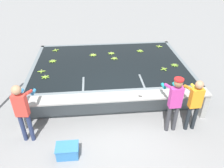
{
  "coord_description": "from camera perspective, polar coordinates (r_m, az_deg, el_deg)",
  "views": [
    {
      "loc": [
        -0.56,
        -4.7,
        4.36
      ],
      "look_at": [
        0.0,
        1.26,
        0.59
      ],
      "focal_mm": 35.0,
      "sensor_mm": 36.0,
      "label": 1
    }
  ],
  "objects": [
    {
      "name": "knife_0",
      "position": [
        6.11,
        8.03,
        -3.2
      ],
      "size": [
        0.35,
        0.11,
        0.02
      ],
      "color": "silver",
      "rests_on": "work_ledge"
    },
    {
      "name": "banana_bunch_floating_7",
      "position": [
        8.56,
        -0.2,
        8.03
      ],
      "size": [
        0.27,
        0.28,
        0.08
      ],
      "color": "#93BC3D",
      "rests_on": "wash_tank"
    },
    {
      "name": "work_ledge",
      "position": [
        6.21,
        0.89,
        -4.83
      ],
      "size": [
        5.43,
        0.45,
        0.84
      ],
      "color": "#9E9E99",
      "rests_on": "ground"
    },
    {
      "name": "worker_2",
      "position": [
        6.13,
        20.75,
        -4.19
      ],
      "size": [
        0.43,
        0.71,
        1.57
      ],
      "color": "#1E2328",
      "rests_on": "ground"
    },
    {
      "name": "banana_bunch_floating_8",
      "position": [
        9.41,
        12.23,
        9.59
      ],
      "size": [
        0.26,
        0.26,
        0.08
      ],
      "color": "#9EC642",
      "rests_on": "wash_tank"
    },
    {
      "name": "banana_bunch_floating_2",
      "position": [
        7.12,
        17.22,
        1.11
      ],
      "size": [
        0.28,
        0.28,
        0.08
      ],
      "color": "#9EC642",
      "rests_on": "wash_tank"
    },
    {
      "name": "banana_bunch_floating_11",
      "position": [
        8.45,
        -4.94,
        7.57
      ],
      "size": [
        0.28,
        0.28,
        0.08
      ],
      "color": "#9EC642",
      "rests_on": "wash_tank"
    },
    {
      "name": "banana_bunch_floating_6",
      "position": [
        7.61,
        13.39,
        3.83
      ],
      "size": [
        0.28,
        0.28,
        0.08
      ],
      "color": "#7FAD33",
      "rests_on": "wash_tank"
    },
    {
      "name": "banana_bunch_floating_3",
      "position": [
        8.14,
        0.62,
        6.7
      ],
      "size": [
        0.27,
        0.28,
        0.08
      ],
      "color": "#93BC3D",
      "rests_on": "wash_tank"
    },
    {
      "name": "banana_bunch_floating_1",
      "position": [
        9.11,
        -14.51,
        8.53
      ],
      "size": [
        0.27,
        0.27,
        0.08
      ],
      "color": "#8CB738",
      "rests_on": "wash_tank"
    },
    {
      "name": "banana_bunch_floating_0",
      "position": [
        7.96,
        16.07,
        4.75
      ],
      "size": [
        0.28,
        0.28,
        0.08
      ],
      "color": "#75A333",
      "rests_on": "wash_tank"
    },
    {
      "name": "banana_bunch_floating_4",
      "position": [
        8.22,
        -15.27,
        5.78
      ],
      "size": [
        0.28,
        0.28,
        0.08
      ],
      "color": "#8CB738",
      "rests_on": "wash_tank"
    },
    {
      "name": "wash_tank",
      "position": [
        8.05,
        -0.68,
        2.84
      ],
      "size": [
        5.43,
        3.7,
        0.84
      ],
      "color": "slate",
      "rests_on": "ground"
    },
    {
      "name": "banana_bunch_floating_10",
      "position": [
        7.63,
        -17.95,
        3.18
      ],
      "size": [
        0.28,
        0.28,
        0.08
      ],
      "color": "#8CB738",
      "rests_on": "wash_tank"
    },
    {
      "name": "worker_0",
      "position": [
        5.78,
        -22.43,
        -5.91
      ],
      "size": [
        0.45,
        0.73,
        1.7
      ],
      "color": "navy",
      "rests_on": "ground"
    },
    {
      "name": "ground_plane",
      "position": [
        6.43,
        1.06,
        -10.46
      ],
      "size": [
        80.0,
        80.0,
        0.0
      ],
      "primitive_type": "plane",
      "color": "gray",
      "rests_on": "ground"
    },
    {
      "name": "banana_bunch_floating_9",
      "position": [
        8.84,
        7.35,
        8.56
      ],
      "size": [
        0.27,
        0.28,
        0.08
      ],
      "color": "#8CB738",
      "rests_on": "wash_tank"
    },
    {
      "name": "crate",
      "position": [
        5.64,
        -11.54,
        -16.74
      ],
      "size": [
        0.55,
        0.39,
        0.32
      ],
      "color": "#3375B7",
      "rests_on": "ground"
    },
    {
      "name": "worker_1",
      "position": [
        5.87,
        16.05,
        -3.99
      ],
      "size": [
        0.42,
        0.72,
        1.67
      ],
      "color": "#38383D",
      "rests_on": "ground"
    },
    {
      "name": "banana_bunch_floating_5",
      "position": [
        7.26,
        -17.02,
        1.79
      ],
      "size": [
        0.28,
        0.28,
        0.08
      ],
      "color": "#7FAD33",
      "rests_on": "wash_tank"
    }
  ]
}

